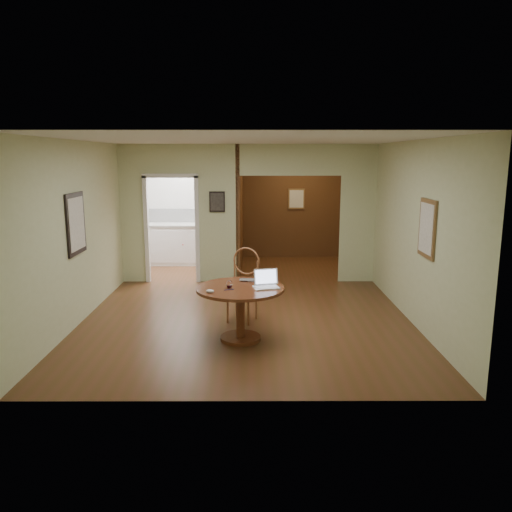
{
  "coord_description": "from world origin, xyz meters",
  "views": [
    {
      "loc": [
        0.13,
        -7.22,
        2.46
      ],
      "look_at": [
        0.15,
        -0.2,
        1.06
      ],
      "focal_mm": 35.0,
      "sensor_mm": 36.0,
      "label": 1
    }
  ],
  "objects_px": {
    "open_laptop": "(266,282)",
    "closed_laptop": "(251,281)",
    "dining_table": "(240,301)",
    "chair": "(244,280)"
  },
  "relations": [
    {
      "from": "closed_laptop",
      "to": "chair",
      "type": "bearing_deg",
      "value": 101.69
    },
    {
      "from": "chair",
      "to": "open_laptop",
      "type": "relative_size",
      "value": 2.97
    },
    {
      "from": "chair",
      "to": "open_laptop",
      "type": "bearing_deg",
      "value": -48.55
    },
    {
      "from": "dining_table",
      "to": "chair",
      "type": "xyz_separation_m",
      "value": [
        0.03,
        0.87,
        0.07
      ]
    },
    {
      "from": "open_laptop",
      "to": "closed_laptop",
      "type": "xyz_separation_m",
      "value": [
        -0.2,
        0.28,
        -0.05
      ]
    },
    {
      "from": "open_laptop",
      "to": "closed_laptop",
      "type": "distance_m",
      "value": 0.34
    },
    {
      "from": "chair",
      "to": "open_laptop",
      "type": "distance_m",
      "value": 0.93
    },
    {
      "from": "chair",
      "to": "closed_laptop",
      "type": "bearing_deg",
      "value": -57.17
    },
    {
      "from": "chair",
      "to": "open_laptop",
      "type": "height_order",
      "value": "chair"
    },
    {
      "from": "open_laptop",
      "to": "closed_laptop",
      "type": "bearing_deg",
      "value": 111.58
    }
  ]
}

